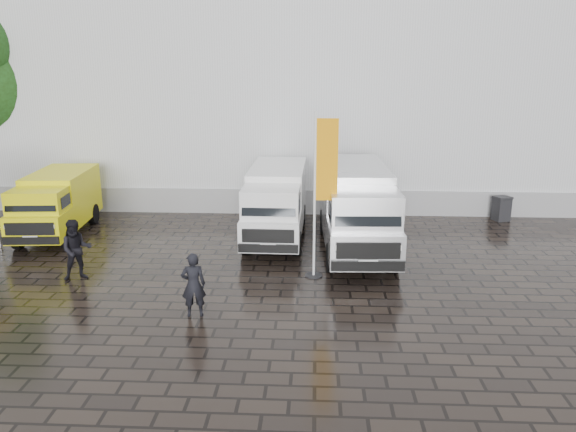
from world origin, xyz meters
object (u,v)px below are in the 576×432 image
van_yellow (57,205)px  flagpole (321,188)px  van_silver (356,211)px  wheelie_bin (501,208)px  person_tent (76,250)px  person_front (193,285)px  van_white (276,204)px

van_yellow → flagpole: (9.40, -3.60, 1.55)m
van_silver → wheelie_bin: (5.96, 3.90, -0.87)m
van_silver → person_tent: van_silver is taller
van_yellow → person_front: bearing=-50.1°
person_tent → flagpole: bearing=-20.0°
van_yellow → person_front: (6.30, -6.38, -0.27)m
van_silver → person_front: (-4.28, -5.19, -0.53)m
van_white → person_tent: bearing=-141.5°
person_front → person_tent: (-3.84, 2.24, 0.07)m
van_white → wheelie_bin: (8.67, 2.69, -0.74)m
flagpole → wheelie_bin: flagpole is taller
wheelie_bin → person_front: size_ratio=0.59×
van_silver → van_white: bearing=153.5°
flagpole → wheelie_bin: (7.14, 6.31, -2.16)m
van_silver → wheelie_bin: size_ratio=6.47×
van_white → person_tent: van_white is taller
van_yellow → person_tent: van_yellow is taller
flagpole → wheelie_bin: 9.77m
flagpole → wheelie_bin: bearing=41.5°
van_white → person_tent: 6.84m
wheelie_bin → person_tent: 15.67m
van_silver → person_tent: size_ratio=3.53×
van_silver → person_tent: bearing=-162.4°
person_front → van_silver: bearing=-141.9°
van_white → person_tent: size_ratio=3.18×
van_white → flagpole: flagpole is taller
person_tent → van_white: bearing=13.1°
wheelie_bin → van_silver: bearing=-165.1°
flagpole → person_tent: 7.18m
person_tent → wheelie_bin: bearing=1.5°
flagpole → person_front: 4.55m
van_yellow → person_front: van_yellow is taller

